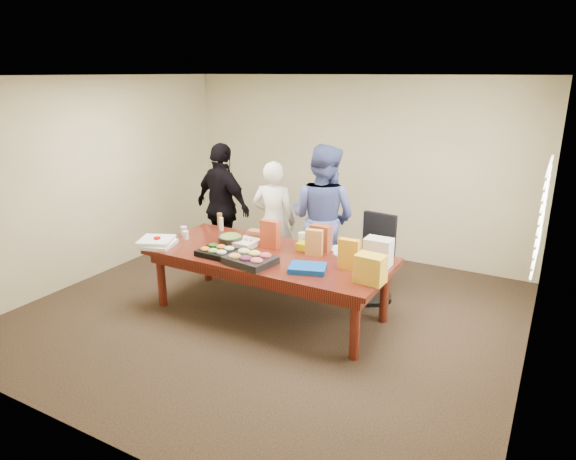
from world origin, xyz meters
The scene contains 39 objects.
floor centered at (0.00, 0.00, -0.01)m, with size 5.50×5.00×0.02m, color #47301E.
ceiling centered at (0.00, 0.00, 2.71)m, with size 5.50×5.00×0.02m, color white.
wall_back centered at (0.00, 2.50, 1.35)m, with size 5.50×0.04×2.70m, color beige.
wall_front centered at (0.00, -2.50, 1.35)m, with size 5.50×0.04×2.70m, color beige.
wall_left centered at (-2.75, 0.00, 1.35)m, with size 0.04×5.00×2.70m, color beige.
wall_right centered at (2.75, 0.00, 1.35)m, with size 0.04×5.00×2.70m, color beige.
window_panel centered at (2.72, 0.60, 1.50)m, with size 0.03×1.40×1.10m, color white.
window_blinds centered at (2.68, 0.60, 1.50)m, with size 0.04×1.36×1.00m, color beige.
conference_table centered at (0.00, 0.00, 0.38)m, with size 2.80×1.20×0.75m, color #4C1C0F.
office_chair centered at (0.92, 0.95, 0.51)m, with size 0.52×0.52×1.02m, color black.
person_center centered at (-0.48, 0.94, 0.82)m, with size 0.60×0.39×1.64m, color white.
person_right centered at (0.21, 0.99, 0.95)m, with size 0.92×0.72×1.90m, color #465393.
person_left centered at (-1.34, 0.97, 0.91)m, with size 1.06×0.44×1.81m, color black.
veggie_tray centered at (-0.49, -0.32, 0.78)m, with size 0.42×0.33×0.06m, color black.
fruit_tray centered at (-0.01, -0.37, 0.79)m, with size 0.51×0.40×0.08m, color black.
sheet_cake centered at (-0.44, 0.10, 0.78)m, with size 0.40×0.30×0.07m, color white.
salad_bowl centered at (-0.58, 0.06, 0.80)m, with size 0.31×0.31×0.10m, color #29251C.
chip_bag_blue centered at (0.62, -0.25, 0.78)m, with size 0.38×0.29×0.06m, color #0D47AD.
chip_bag_red centered at (-0.09, 0.18, 0.92)m, with size 0.23×0.09×0.33m, color #BD4320.
chip_bag_yellow centered at (0.98, 0.01, 0.91)m, with size 0.22×0.09×0.33m, color orange.
chip_bag_orange centered at (0.47, 0.21, 0.90)m, with size 0.19×0.09×0.30m, color #D6893F.
mayo_jar centered at (0.20, 0.45, 0.83)m, with size 0.10×0.10×0.16m, color white.
mustard_bottle centered at (-0.08, 0.30, 0.84)m, with size 0.06×0.06×0.18m, color yellow.
dressing_bottle centered at (-1.06, 0.51, 0.86)m, with size 0.07×0.07×0.21m, color brown.
ranch_bottle centered at (-1.00, 0.46, 0.84)m, with size 0.06×0.06×0.17m, color beige.
banana_bunch centered at (0.34, 0.32, 0.79)m, with size 0.25×0.14×0.08m, color #D8D902.
bread_loaf centered at (-0.33, 0.35, 0.81)m, with size 0.32×0.14×0.13m, color #975334.
kraft_bag centered at (0.48, 0.38, 0.90)m, with size 0.24×0.14×0.31m, color brown.
red_cup centered at (-1.30, -0.42, 0.80)m, with size 0.08×0.08×0.11m, color #B80100.
clear_cup_a centered at (-1.17, -0.06, 0.80)m, with size 0.07×0.07×0.10m, color white.
clear_cup_b centered at (-1.30, 0.06, 0.81)m, with size 0.08×0.08×0.11m, color white.
pizza_box_lower centered at (-1.30, -0.42, 0.77)m, with size 0.38×0.38×0.04m, color white.
pizza_box_upper centered at (-1.32, -0.42, 0.82)m, with size 0.38×0.38×0.04m, color white.
plate_a centered at (0.77, 0.40, 0.76)m, with size 0.26×0.26×0.02m, color silver.
plate_b centered at (0.67, 0.52, 0.76)m, with size 0.26×0.26×0.02m, color white.
dip_bowl_a centered at (0.47, 0.39, 0.78)m, with size 0.16×0.16×0.06m, color #F9E5B7.
dip_bowl_b centered at (-0.46, 0.36, 0.78)m, with size 0.15×0.15×0.06m, color beige.
grocery_bag_white centered at (1.21, 0.25, 0.90)m, with size 0.28×0.20×0.30m, color silver.
grocery_bag_yellow centered at (1.30, -0.22, 0.89)m, with size 0.29×0.20×0.29m, color yellow.
Camera 1 is at (2.81, -4.62, 2.74)m, focal length 31.35 mm.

